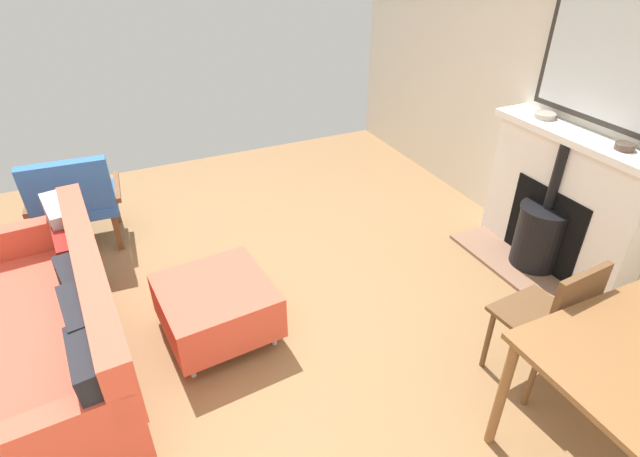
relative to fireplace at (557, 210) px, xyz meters
The scene contains 10 objects.
ground_plane 2.64m from the fireplace, ahead, with size 5.59×5.49×0.01m, color olive.
wall_left 1.06m from the fireplace, 121.63° to the right, with size 0.12×5.49×2.89m, color silver.
fireplace is the anchor object (origin of this frame).
mirror_over_mantel 1.12m from the fireplace, behind, with size 0.04×1.09×0.93m.
mantel_bowl_near 0.70m from the fireplace, 96.79° to the right, with size 0.15×0.15×0.04m.
mantel_bowl_far 0.68m from the fireplace, 97.72° to the left, with size 0.12×0.12×0.04m.
sofa 3.42m from the fireplace, ahead, with size 0.91×1.85×0.79m.
ottoman 2.54m from the fireplace, ahead, with size 0.71×0.72×0.38m.
armchair_accent 3.67m from the fireplace, 28.29° to the right, with size 0.71×0.63×0.83m.
dining_chair_near_fireplace 1.30m from the fireplace, 41.85° to the left, with size 0.43×0.43×0.86m.
Camera 1 is at (0.35, 2.49, 2.29)m, focal length 27.81 mm.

